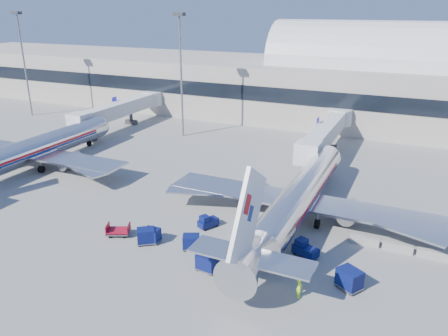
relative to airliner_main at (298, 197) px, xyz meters
The scene contains 21 objects.
ground 11.35m from the airliner_main, 155.75° to the right, with size 260.00×260.00×0.00m, color gray.
terminal 56.80m from the airliner_main, 114.64° to the left, with size 170.00×28.15×21.00m.
airliner_main is the anchor object (origin of this frame).
airliner_mid 42.00m from the airliner_main, behind, with size 32.00×37.26×12.07m.
jetbridge_near 26.43m from the airliner_main, 95.22° to the left, with size 4.40×27.50×6.25m.
jetbridge_mid 51.62m from the airliner_main, 149.36° to the left, with size 4.40×27.50×6.25m.
mast_far_west 75.44m from the airliner_main, 159.99° to the left, with size 2.00×1.20×22.60m.
mast_west 41.12m from the airliner_main, 139.64° to the left, with size 2.00×1.20×22.60m.
barrier_near 8.74m from the airliner_main, 17.39° to the right, with size 3.00×0.55×0.90m, color #9E9E96.
barrier_mid 11.84m from the airliner_main, 12.50° to the right, with size 3.00×0.55×0.90m, color #9E9E96.
barrier_far 15.02m from the airliner_main, ahead, with size 3.00×0.55×0.90m, color #9E9E96.
tug_lead 13.17m from the airliner_main, 117.72° to the right, with size 2.32×1.28×1.46m.
tug_right 8.07m from the airliner_main, 68.59° to the right, with size 2.85×2.12×1.67m.
tug_left 10.85m from the airliner_main, 145.61° to the right, with size 2.07×2.62×1.53m.
cart_train_a 13.81m from the airliner_main, 126.69° to the right, with size 2.18×1.98×1.57m.
cart_train_b 17.19m from the airliner_main, 137.93° to the right, with size 1.83×1.44×1.54m.
cart_train_c 17.80m from the airliner_main, 137.54° to the right, with size 2.40×2.31×1.69m.
cart_solo_near 14.69m from the airliner_main, 109.64° to the right, with size 2.12×1.71×1.73m.
cart_solo_far 13.63m from the airliner_main, 54.41° to the right, with size 2.68×2.52×1.89m.
cart_open_red 20.64m from the airliner_main, 145.05° to the right, with size 2.93×2.57×0.65m.
ramp_worker 14.71m from the airliner_main, 73.58° to the right, with size 0.72×0.47×1.96m, color #9CED19.
Camera 1 is at (21.49, -40.91, 23.68)m, focal length 35.00 mm.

